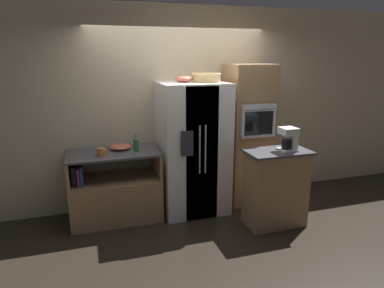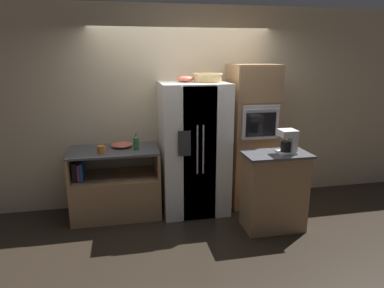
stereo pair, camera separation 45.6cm
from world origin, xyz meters
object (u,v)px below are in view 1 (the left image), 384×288
object	(u,v)px
wall_oven	(247,135)
fruit_bowl	(184,79)
refrigerator	(193,148)
mixing_bowl	(120,147)
bottle_tall	(136,144)
mug	(101,152)
wicker_basket	(206,77)
coffee_maker	(289,138)

from	to	relation	value
wall_oven	fruit_bowl	bearing A→B (deg)	179.29
refrigerator	mixing_bowl	xyz separation A→B (m)	(-0.96, 0.14, 0.07)
mixing_bowl	fruit_bowl	bearing A→B (deg)	-3.56
bottle_tall	mug	xyz separation A→B (m)	(-0.44, -0.07, -0.05)
wall_oven	wicker_basket	world-z (taller)	wall_oven
coffee_maker	refrigerator	bearing A→B (deg)	142.19
fruit_bowl	bottle_tall	world-z (taller)	fruit_bowl
wall_oven	wicker_basket	distance (m)	1.07
refrigerator	mixing_bowl	world-z (taller)	refrigerator
fruit_bowl	mug	size ratio (longest dim) A/B	1.73
wall_oven	wicker_basket	size ratio (longest dim) A/B	5.17
bottle_tall	wicker_basket	bearing A→B (deg)	2.89
mug	mixing_bowl	bearing A→B (deg)	41.57
wicker_basket	mug	xyz separation A→B (m)	(-1.42, -0.12, -0.88)
fruit_bowl	mug	xyz separation A→B (m)	(-1.12, -0.17, -0.86)
coffee_maker	mixing_bowl	bearing A→B (deg)	154.93
mixing_bowl	coffee_maker	world-z (taller)	coffee_maker
refrigerator	coffee_maker	size ratio (longest dim) A/B	6.18
refrigerator	wall_oven	distance (m)	0.87
wall_oven	mug	bearing A→B (deg)	-175.53
fruit_bowl	mug	distance (m)	1.42
mixing_bowl	bottle_tall	bearing A→B (deg)	-41.05
wicker_basket	coffee_maker	distance (m)	1.34
mug	refrigerator	bearing A→B (deg)	3.91
refrigerator	bottle_tall	distance (m)	0.79
wall_oven	fruit_bowl	distance (m)	1.26
wicker_basket	fruit_bowl	world-z (taller)	wicker_basket
refrigerator	mug	distance (m)	1.23
wall_oven	bottle_tall	xyz separation A→B (m)	(-1.63, -0.09, 0.01)
wicker_basket	mug	size ratio (longest dim) A/B	2.89
mixing_bowl	coffee_maker	xyz separation A→B (m)	(1.96, -0.92, 0.18)
fruit_bowl	coffee_maker	size ratio (longest dim) A/B	0.81
refrigerator	mug	xyz separation A→B (m)	(-1.22, -0.08, 0.08)
refrigerator	wicker_basket	bearing A→B (deg)	9.63
refrigerator	coffee_maker	world-z (taller)	refrigerator
coffee_maker	wall_oven	bearing A→B (deg)	99.38
fruit_bowl	refrigerator	bearing A→B (deg)	-41.96
wicker_basket	bottle_tall	bearing A→B (deg)	-177.11
refrigerator	mixing_bowl	size ratio (longest dim) A/B	6.34
wall_oven	wicker_basket	xyz separation A→B (m)	(-0.66, -0.05, 0.84)
wicker_basket	bottle_tall	xyz separation A→B (m)	(-0.97, -0.05, -0.83)
wicker_basket	mixing_bowl	bearing A→B (deg)	174.51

